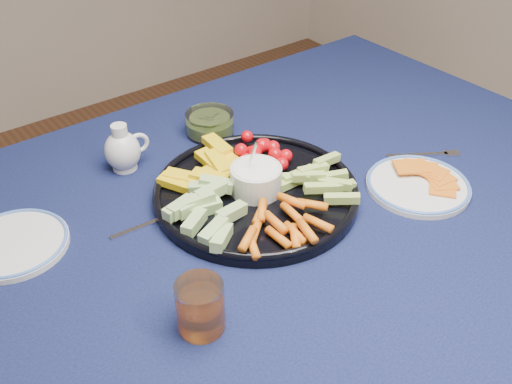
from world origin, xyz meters
TOP-DOWN VIEW (x-y plane):
  - dining_table at (0.00, 0.00)m, footprint 1.67×1.07m
  - crudite_platter at (0.07, 0.05)m, footprint 0.39×0.39m
  - creamer_pitcher at (-0.07, 0.30)m, footprint 0.09×0.07m
  - pickle_bowl at (0.14, 0.31)m, footprint 0.11×0.11m
  - cheese_plate at (0.35, -0.12)m, footprint 0.20×0.20m
  - juice_tumbler at (-0.18, -0.15)m, footprint 0.07×0.07m
  - fork_left at (-0.11, 0.11)m, footprint 0.15×0.03m
  - fork_right at (0.46, -0.05)m, footprint 0.14×0.10m
  - side_plate_extra at (-0.34, 0.19)m, footprint 0.18×0.18m

SIDE VIEW (x-z plane):
  - dining_table at x=0.00m, z-range 0.29..1.03m
  - fork_left at x=-0.11m, z-range 0.75..0.75m
  - fork_right at x=0.46m, z-range 0.75..0.75m
  - side_plate_extra at x=-0.34m, z-range 0.75..0.76m
  - cheese_plate at x=0.35m, z-range 0.74..0.77m
  - crudite_platter at x=0.07m, z-range 0.71..0.83m
  - pickle_bowl at x=0.14m, z-range 0.74..0.79m
  - juice_tumbler at x=-0.18m, z-range 0.74..0.82m
  - creamer_pitcher at x=-0.07m, z-range 0.74..0.84m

